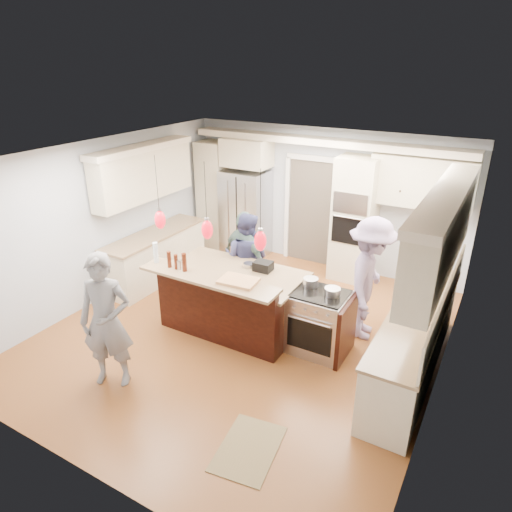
{
  "coord_description": "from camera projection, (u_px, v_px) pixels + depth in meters",
  "views": [
    {
      "loc": [
        3.09,
        -5.08,
        3.88
      ],
      "look_at": [
        0.0,
        0.35,
        1.15
      ],
      "focal_mm": 32.0,
      "sensor_mm": 36.0,
      "label": 1
    }
  ],
  "objects": [
    {
      "name": "beer_bottle_c",
      "position": [
        184.0,
        262.0,
        6.36
      ],
      "size": [
        0.09,
        0.09,
        0.27
      ],
      "primitive_type": "cylinder",
      "rotation": [
        0.0,
        0.0,
        -0.34
      ],
      "color": "#44190C",
      "rests_on": "kitchen_island"
    },
    {
      "name": "room_shell",
      "position": [
        243.0,
        220.0,
        6.27
      ],
      "size": [
        5.54,
        6.04,
        2.72
      ],
      "color": "#B2BCC6",
      "rests_on": "ground"
    },
    {
      "name": "person_bar_end",
      "position": [
        106.0,
        321.0,
        5.61
      ],
      "size": [
        0.77,
        0.67,
        1.79
      ],
      "primitive_type": "imported",
      "rotation": [
        0.0,
        0.0,
        0.46
      ],
      "color": "slate",
      "rests_on": "ground"
    },
    {
      "name": "oven_column",
      "position": [
        354.0,
        220.0,
        8.32
      ],
      "size": [
        0.72,
        0.69,
        2.3
      ],
      "color": "beige",
      "rests_on": "ground"
    },
    {
      "name": "person_far_right",
      "position": [
        245.0,
        258.0,
        7.58
      ],
      "size": [
        1.02,
        0.66,
        1.61
      ],
      "primitive_type": "imported",
      "rotation": [
        0.0,
        0.0,
        2.83
      ],
      "color": "slate",
      "rests_on": "ground"
    },
    {
      "name": "floor_rug",
      "position": [
        249.0,
        448.0,
        4.92
      ],
      "size": [
        0.72,
        0.95,
        0.01
      ],
      "primitive_type": "cube",
      "rotation": [
        0.0,
        0.0,
        0.14
      ],
      "color": "olive",
      "rests_on": "ground"
    },
    {
      "name": "drink_can",
      "position": [
        179.0,
        265.0,
        6.44
      ],
      "size": [
        0.08,
        0.08,
        0.14
      ],
      "primitive_type": "cylinder",
      "rotation": [
        0.0,
        0.0,
        -0.18
      ],
      "color": "#B7B7BC",
      "rests_on": "kitchen_island"
    },
    {
      "name": "ground_plane",
      "position": [
        245.0,
        332.0,
        7.0
      ],
      "size": [
        6.0,
        6.0,
        0.0
      ],
      "primitive_type": "plane",
      "color": "brown",
      "rests_on": "ground"
    },
    {
      "name": "pot_large",
      "position": [
        311.0,
        282.0,
        6.39
      ],
      "size": [
        0.21,
        0.21,
        0.12
      ],
      "primitive_type": "cylinder",
      "color": "#B7B7BC",
      "rests_on": "island_range"
    },
    {
      "name": "pot_small",
      "position": [
        332.0,
        292.0,
        6.15
      ],
      "size": [
        0.22,
        0.22,
        0.11
      ],
      "primitive_type": "cylinder",
      "color": "#B7B7BC",
      "rests_on": "island_range"
    },
    {
      "name": "back_upper_cabinets",
      "position": [
        284.0,
        181.0,
        8.86
      ],
      "size": [
        5.3,
        0.61,
        2.54
      ],
      "color": "beige",
      "rests_on": "ground"
    },
    {
      "name": "refrigerator",
      "position": [
        246.0,
        214.0,
        9.44
      ],
      "size": [
        0.9,
        0.7,
        1.8
      ],
      "primitive_type": "cube",
      "color": "#B7B7BC",
      "rests_on": "ground"
    },
    {
      "name": "beer_bottle_a",
      "position": [
        176.0,
        262.0,
        6.43
      ],
      "size": [
        0.06,
        0.06,
        0.22
      ],
      "primitive_type": "cylinder",
      "rotation": [
        0.0,
        0.0,
        -0.13
      ],
      "color": "#44190C",
      "rests_on": "kitchen_island"
    },
    {
      "name": "right_counter_run",
      "position": [
        424.0,
        303.0,
        5.71
      ],
      "size": [
        0.64,
        3.1,
        2.51
      ],
      "color": "beige",
      "rests_on": "ground"
    },
    {
      "name": "beer_bottle_b",
      "position": [
        169.0,
        259.0,
        6.48
      ],
      "size": [
        0.06,
        0.06,
        0.24
      ],
      "primitive_type": "cylinder",
      "rotation": [
        0.0,
        0.0,
        -0.03
      ],
      "color": "#44190C",
      "rests_on": "kitchen_island"
    },
    {
      "name": "kitchen_island",
      "position": [
        233.0,
        299.0,
        6.97
      ],
      "size": [
        2.1,
        1.46,
        1.12
      ],
      "color": "black",
      "rests_on": "ground"
    },
    {
      "name": "water_bottle",
      "position": [
        156.0,
        253.0,
        6.61
      ],
      "size": [
        0.07,
        0.07,
        0.31
      ],
      "primitive_type": "cylinder",
      "rotation": [
        0.0,
        0.0,
        -0.01
      ],
      "color": "silver",
      "rests_on": "kitchen_island"
    },
    {
      "name": "left_cabinets",
      "position": [
        152.0,
        226.0,
        8.32
      ],
      "size": [
        0.64,
        2.3,
        2.51
      ],
      "color": "beige",
      "rests_on": "ground"
    },
    {
      "name": "cutting_board",
      "position": [
        238.0,
        281.0,
        6.08
      ],
      "size": [
        0.53,
        0.4,
        0.04
      ],
      "primitive_type": "cube",
      "rotation": [
        0.0,
        0.0,
        0.09
      ],
      "color": "tan",
      "rests_on": "kitchen_island"
    },
    {
      "name": "person_range_side",
      "position": [
        370.0,
        279.0,
        6.59
      ],
      "size": [
        0.85,
        1.28,
        1.86
      ],
      "primitive_type": "imported",
      "rotation": [
        0.0,
        0.0,
        1.7
      ],
      "color": "#8B77A0",
      "rests_on": "ground"
    },
    {
      "name": "person_far_left",
      "position": [
        246.0,
        259.0,
        7.57
      ],
      "size": [
        0.84,
        0.69,
        1.61
      ],
      "primitive_type": "imported",
      "rotation": [
        0.0,
        0.0,
        3.25
      ],
      "color": "navy",
      "rests_on": "ground"
    },
    {
      "name": "island_range",
      "position": [
        321.0,
        322.0,
        6.41
      ],
      "size": [
        0.82,
        0.71,
        0.92
      ],
      "color": "#B7B7BC",
      "rests_on": "ground"
    },
    {
      "name": "pendant_lights",
      "position": [
        207.0,
        229.0,
        5.98
      ],
      "size": [
        1.75,
        0.15,
        1.03
      ],
      "color": "black",
      "rests_on": "ground"
    }
  ]
}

